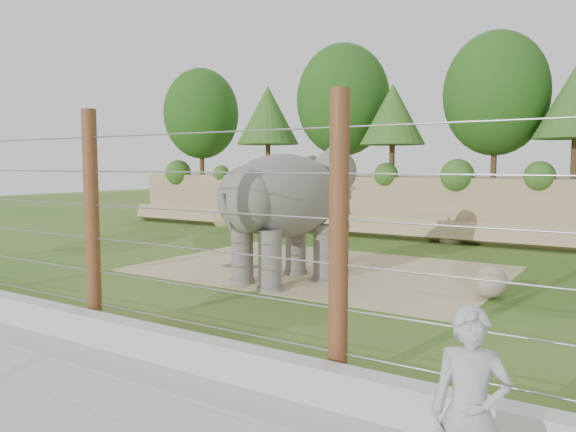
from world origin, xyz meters
The scene contains 9 objects.
ground centered at (0.00, 0.00, 0.00)m, with size 90.00×90.00×0.00m, color #2C5816.
back_embankment centered at (0.59, 12.68, 3.97)m, with size 30.00×5.52×8.77m.
dirt_patch centered at (0.50, 3.00, 0.01)m, with size 10.00×7.00×0.02m, color tan.
drain_grate centered at (-1.65, 1.99, 0.04)m, with size 1.00×0.60×0.03m, color #262628.
elephant centered at (0.58, 0.90, 1.72)m, with size 1.82×4.26×3.45m, color #646059, non-canonical shape.
stone_ball centered at (5.50, 1.90, 0.39)m, with size 0.74×0.74×0.74m, color gray.
retaining_wall centered at (0.00, -5.00, 0.25)m, with size 26.00×0.35×0.50m, color #B9B8AD.
barrier_fence centered at (0.00, -4.50, 2.00)m, with size 20.26×0.26×4.00m.
zookeeper centered at (7.23, -6.36, 0.92)m, with size 0.67×0.44×1.82m, color #A8ACB1.
Camera 1 is at (8.42, -11.01, 3.01)m, focal length 35.00 mm.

